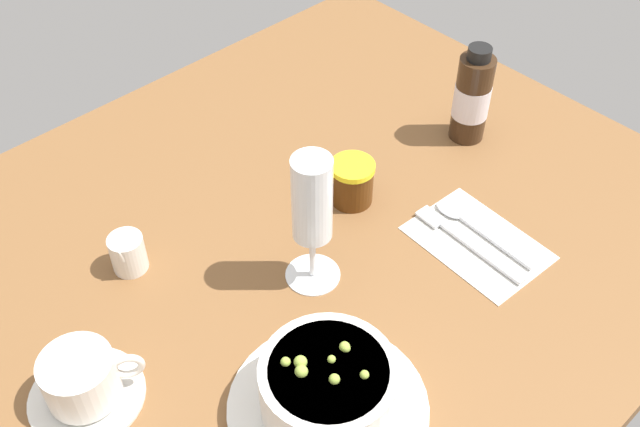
# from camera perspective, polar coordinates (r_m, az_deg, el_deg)

# --- Properties ---
(ground_plane) EXTENTS (1.10, 0.84, 0.03)m
(ground_plane) POSITION_cam_1_polar(r_m,az_deg,el_deg) (0.95, -3.24, -3.83)
(ground_plane) COLOR brown
(porridge_bowl) EXTENTS (0.21, 0.21, 0.08)m
(porridge_bowl) POSITION_cam_1_polar(r_m,az_deg,el_deg) (0.78, 0.62, -13.30)
(porridge_bowl) COLOR silver
(porridge_bowl) RESTS_ON ground_plane
(cutlery_setting) EXTENTS (0.13, 0.17, 0.01)m
(cutlery_setting) POSITION_cam_1_polar(r_m,az_deg,el_deg) (0.98, 11.62, -1.93)
(cutlery_setting) COLOR silver
(cutlery_setting) RESTS_ON ground_plane
(coffee_cup) EXTENTS (0.12, 0.12, 0.06)m
(coffee_cup) POSITION_cam_1_polar(r_m,az_deg,el_deg) (0.83, -17.52, -11.98)
(coffee_cup) COLOR silver
(coffee_cup) RESTS_ON ground_plane
(creamer_jug) EXTENTS (0.05, 0.05, 0.05)m
(creamer_jug) POSITION_cam_1_polar(r_m,az_deg,el_deg) (0.94, -14.33, -2.92)
(creamer_jug) COLOR silver
(creamer_jug) RESTS_ON ground_plane
(wine_glass) EXTENTS (0.07, 0.07, 0.18)m
(wine_glass) POSITION_cam_1_polar(r_m,az_deg,el_deg) (0.84, -0.60, 0.52)
(wine_glass) COLOR white
(wine_glass) RESTS_ON ground_plane
(jam_jar) EXTENTS (0.06, 0.06, 0.06)m
(jam_jar) POSITION_cam_1_polar(r_m,az_deg,el_deg) (0.99, 2.44, 2.39)
(jam_jar) COLOR #4E290C
(jam_jar) RESTS_ON ground_plane
(sauce_bottle_brown) EXTENTS (0.05, 0.05, 0.15)m
(sauce_bottle_brown) POSITION_cam_1_polar(r_m,az_deg,el_deg) (1.10, 11.41, 8.58)
(sauce_bottle_brown) COLOR #382314
(sauce_bottle_brown) RESTS_ON ground_plane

